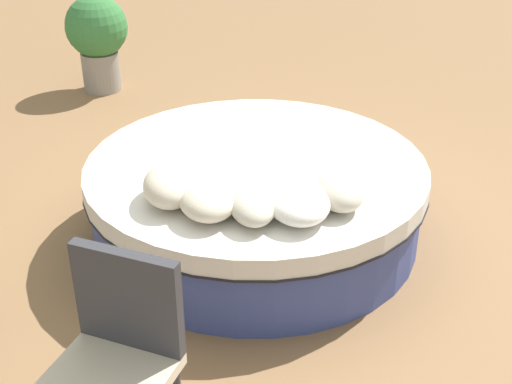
{
  "coord_description": "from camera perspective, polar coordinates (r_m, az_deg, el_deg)",
  "views": [
    {
      "loc": [
        4.09,
        -0.37,
        2.63
      ],
      "look_at": [
        0.0,
        0.0,
        0.34
      ],
      "focal_mm": 48.36,
      "sensor_mm": 36.0,
      "label": 1
    }
  ],
  "objects": [
    {
      "name": "throw_pillow_1",
      "position": [
        4.0,
        -3.94,
        -0.44
      ],
      "size": [
        0.49,
        0.35,
        0.19
      ],
      "primitive_type": "ellipsoid",
      "color": "beige",
      "rests_on": "round_bed"
    },
    {
      "name": "throw_pillow_3",
      "position": [
        3.97,
        3.49,
        -0.74
      ],
      "size": [
        0.51,
        0.37,
        0.18
      ],
      "primitive_type": "ellipsoid",
      "color": "white",
      "rests_on": "round_bed"
    },
    {
      "name": "throw_pillow_0",
      "position": [
        4.12,
        -7.08,
        0.58
      ],
      "size": [
        0.47,
        0.33,
        0.22
      ],
      "primitive_type": "ellipsoid",
      "color": "beige",
      "rests_on": "round_bed"
    },
    {
      "name": "throw_pillow_2",
      "position": [
        3.96,
        -0.3,
        -0.86
      ],
      "size": [
        0.48,
        0.28,
        0.17
      ],
      "primitive_type": "ellipsoid",
      "color": "beige",
      "rests_on": "round_bed"
    },
    {
      "name": "ground_plane",
      "position": [
        4.87,
        -0.0,
        -3.47
      ],
      "size": [
        16.0,
        16.0,
        0.0
      ],
      "primitive_type": "plane",
      "color": "olive"
    },
    {
      "name": "patio_chair",
      "position": [
        3.17,
        -11.39,
        -12.34
      ],
      "size": [
        0.68,
        0.69,
        0.98
      ],
      "rotation": [
        0.0,
        0.0,
        4.25
      ],
      "color": "#333338",
      "rests_on": "ground_plane"
    },
    {
      "name": "throw_pillow_4",
      "position": [
        4.09,
        6.9,
        0.07
      ],
      "size": [
        0.41,
        0.28,
        0.18
      ],
      "primitive_type": "ellipsoid",
      "color": "beige",
      "rests_on": "round_bed"
    },
    {
      "name": "planter",
      "position": [
        7.43,
        -12.98,
        12.5
      ],
      "size": [
        0.64,
        0.64,
        1.0
      ],
      "color": "gray",
      "rests_on": "ground_plane"
    },
    {
      "name": "round_bed",
      "position": [
        4.72,
        -0.0,
        -0.52
      ],
      "size": [
        2.3,
        2.3,
        0.56
      ],
      "color": "#38478C",
      "rests_on": "ground_plane"
    }
  ]
}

